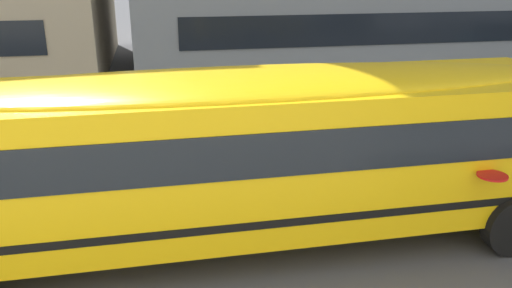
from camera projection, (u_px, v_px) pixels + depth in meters
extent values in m
plane|color=#4C4C4F|center=(394.00, 192.00, 10.13)|extent=(400.00, 400.00, 0.00)
cube|color=gray|center=(294.00, 96.00, 17.11)|extent=(120.00, 3.00, 0.01)
cube|color=silver|center=(394.00, 191.00, 10.13)|extent=(110.00, 0.16, 0.01)
cube|color=yellow|center=(240.00, 152.00, 7.85)|extent=(10.47, 2.48, 2.09)
cube|color=black|center=(240.00, 128.00, 7.73)|extent=(9.84, 2.52, 0.61)
cube|color=black|center=(240.00, 189.00, 8.06)|extent=(10.49, 2.51, 0.11)
ellipsoid|color=yellow|center=(239.00, 84.00, 7.50)|extent=(10.05, 2.29, 0.34)
cylinder|color=red|center=(492.00, 176.00, 7.27)|extent=(0.42, 0.42, 0.03)
cylinder|color=black|center=(432.00, 167.00, 10.05)|extent=(0.95, 0.28, 0.95)
cube|color=black|center=(402.00, 29.00, 18.61)|extent=(15.88, 0.04, 1.10)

